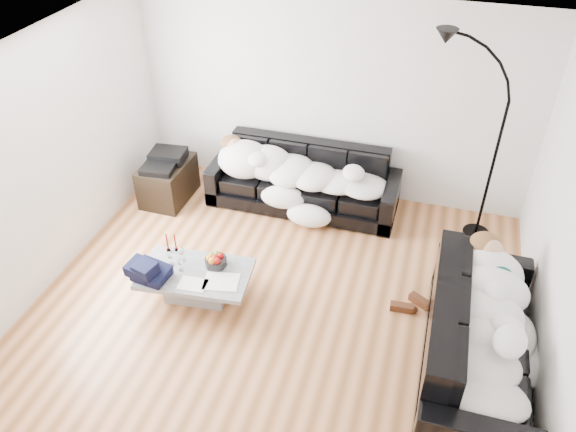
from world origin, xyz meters
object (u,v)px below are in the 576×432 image
(sleeper_back, at_px, (303,166))
(candle_right, at_px, (175,243))
(shoes, at_px, (410,304))
(fruit_bowl, at_px, (216,260))
(stereo, at_px, (165,159))
(wine_glass_a, at_px, (182,254))
(candle_left, at_px, (167,243))
(wine_glass_c, at_px, (180,265))
(av_cabinet, at_px, (168,181))
(sofa_back, at_px, (303,179))
(sofa_right, at_px, (481,338))
(coffee_table, at_px, (197,284))
(floor_lamp, at_px, (495,157))
(sleeper_right, at_px, (486,322))
(wine_glass_b, at_px, (171,258))

(sleeper_back, bearing_deg, candle_right, -120.68)
(shoes, bearing_deg, fruit_bowl, -163.47)
(sleeper_back, relative_size, shoes, 5.11)
(candle_right, relative_size, stereo, 0.49)
(wine_glass_a, distance_m, shoes, 2.46)
(stereo, bearing_deg, candle_right, -66.00)
(candle_left, bearing_deg, shoes, 5.17)
(wine_glass_c, xyz_separation_m, av_cabinet, (-0.96, 1.61, -0.15))
(sofa_back, xyz_separation_m, wine_glass_a, (-0.84, -1.83, 0.03))
(wine_glass_a, xyz_separation_m, candle_left, (-0.22, 0.11, 0.03))
(sleeper_back, xyz_separation_m, candle_right, (-0.97, -1.64, -0.18))
(sofa_right, xyz_separation_m, sleeper_back, (-2.23, 2.08, 0.18))
(sofa_right, height_order, sleeper_back, sofa_right)
(coffee_table, distance_m, candle_right, 0.51)
(fruit_bowl, relative_size, floor_lamp, 0.11)
(wine_glass_a, relative_size, candle_left, 0.77)
(fruit_bowl, distance_m, wine_glass_c, 0.37)
(sofa_right, relative_size, fruit_bowl, 9.43)
(candle_right, bearing_deg, sofa_right, -7.77)
(sleeper_right, height_order, shoes, sleeper_right)
(av_cabinet, distance_m, floor_lamp, 4.05)
(fruit_bowl, bearing_deg, coffee_table, -136.18)
(floor_lamp, bearing_deg, sleeper_back, -174.71)
(fruit_bowl, height_order, wine_glass_b, wine_glass_b)
(coffee_table, distance_m, fruit_bowl, 0.34)
(sofa_right, relative_size, wine_glass_b, 12.90)
(sleeper_back, bearing_deg, floor_lamp, 1.62)
(sofa_back, relative_size, floor_lamp, 1.12)
(fruit_bowl, xyz_separation_m, wine_glass_a, (-0.37, -0.04, 0.02))
(sleeper_back, height_order, wine_glass_c, sleeper_back)
(sofa_back, xyz_separation_m, sleeper_back, (0.00, -0.05, 0.23))
(av_cabinet, xyz_separation_m, floor_lamp, (3.95, 0.37, 0.81))
(fruit_bowl, bearing_deg, sleeper_right, -7.16)
(stereo, bearing_deg, coffee_table, -61.19)
(sleeper_right, xyz_separation_m, stereo, (-3.97, 1.77, -0.05))
(sleeper_back, xyz_separation_m, candle_left, (-1.05, -1.67, -0.18))
(wine_glass_c, distance_m, stereo, 1.88)
(av_cabinet, distance_m, stereo, 0.33)
(sleeper_right, relative_size, candle_left, 8.37)
(wine_glass_c, relative_size, candle_left, 0.68)
(sofa_back, height_order, sleeper_right, sleeper_right)
(coffee_table, bearing_deg, sofa_back, 72.00)
(wine_glass_b, height_order, floor_lamp, floor_lamp)
(sofa_back, bearing_deg, candle_right, -119.94)
(sleeper_right, bearing_deg, wine_glass_b, 86.18)
(wine_glass_c, distance_m, shoes, 2.44)
(stereo, bearing_deg, floor_lamp, -0.67)
(sleeper_right, height_order, wine_glass_b, sleeper_right)
(wine_glass_b, distance_m, wine_glass_c, 0.14)
(fruit_bowl, distance_m, wine_glass_b, 0.47)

